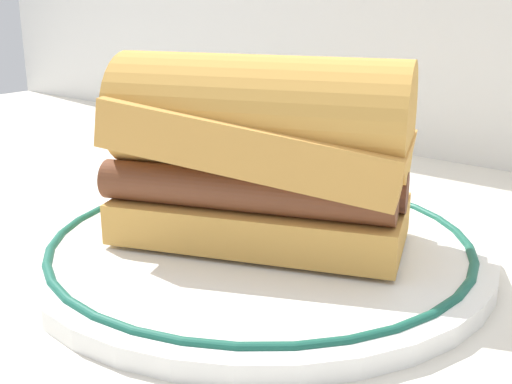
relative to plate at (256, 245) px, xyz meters
name	(u,v)px	position (x,y,z in m)	size (l,w,h in m)	color
ground_plane	(243,266)	(0.00, -0.02, -0.01)	(1.50, 1.50, 0.00)	beige
plate	(256,245)	(0.00, 0.00, 0.00)	(0.30, 0.30, 0.01)	white
sausage_sandwich	(256,149)	(0.00, 0.00, 0.07)	(0.20, 0.15, 0.12)	gold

